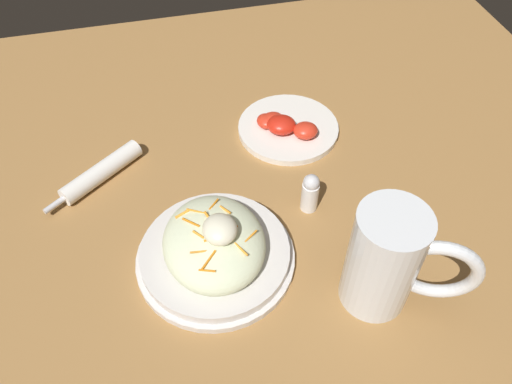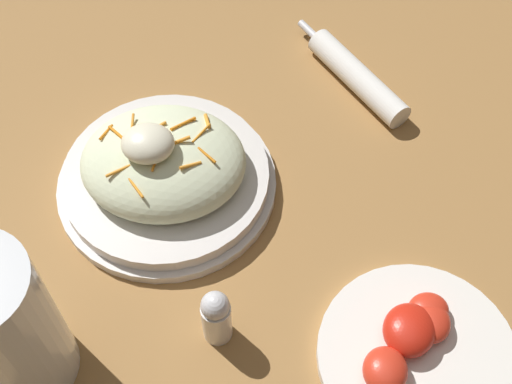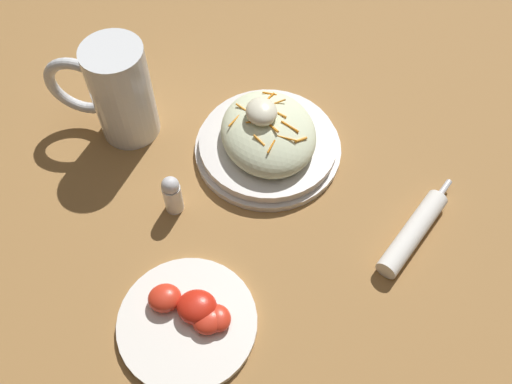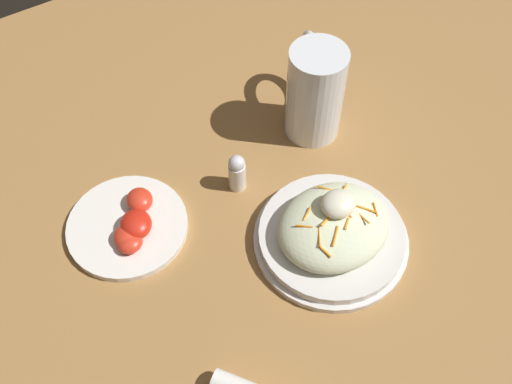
{
  "view_description": "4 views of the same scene",
  "coord_description": "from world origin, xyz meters",
  "px_view_note": "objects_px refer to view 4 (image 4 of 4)",
  "views": [
    {
      "loc": [
        -0.38,
        0.08,
        0.62
      ],
      "look_at": [
        0.08,
        -0.03,
        0.07
      ],
      "focal_mm": 35.4,
      "sensor_mm": 36.0,
      "label": 1
    },
    {
      "loc": [
        0.13,
        -0.37,
        0.6
      ],
      "look_at": [
        0.12,
        -0.02,
        0.08
      ],
      "focal_mm": 48.7,
      "sensor_mm": 36.0,
      "label": 2
    },
    {
      "loc": [
        0.54,
        -0.12,
        0.7
      ],
      "look_at": [
        0.14,
        -0.01,
        0.06
      ],
      "focal_mm": 39.53,
      "sensor_mm": 36.0,
      "label": 3
    },
    {
      "loc": [
        0.36,
        0.36,
        0.77
      ],
      "look_at": [
        0.1,
        -0.05,
        0.08
      ],
      "focal_mm": 42.06,
      "sensor_mm": 36.0,
      "label": 4
    }
  ],
  "objects_px": {
    "salad_plate": "(332,231)",
    "beer_mug": "(314,93)",
    "tomato_plate": "(130,225)",
    "salt_shaker": "(237,172)"
  },
  "relations": [
    {
      "from": "salad_plate",
      "to": "beer_mug",
      "type": "relative_size",
      "value": 1.38
    },
    {
      "from": "salad_plate",
      "to": "tomato_plate",
      "type": "xyz_separation_m",
      "value": [
        0.24,
        -0.18,
        -0.02
      ]
    },
    {
      "from": "salad_plate",
      "to": "beer_mug",
      "type": "xyz_separation_m",
      "value": [
        -0.11,
        -0.2,
        0.05
      ]
    },
    {
      "from": "tomato_plate",
      "to": "salt_shaker",
      "type": "distance_m",
      "value": 0.18
    },
    {
      "from": "tomato_plate",
      "to": "salad_plate",
      "type": "bearing_deg",
      "value": 143.94
    },
    {
      "from": "salad_plate",
      "to": "salt_shaker",
      "type": "xyz_separation_m",
      "value": [
        0.06,
        -0.16,
        0.0
      ]
    },
    {
      "from": "salad_plate",
      "to": "beer_mug",
      "type": "distance_m",
      "value": 0.23
    },
    {
      "from": "tomato_plate",
      "to": "salt_shaker",
      "type": "height_order",
      "value": "salt_shaker"
    },
    {
      "from": "tomato_plate",
      "to": "salt_shaker",
      "type": "bearing_deg",
      "value": 175.07
    },
    {
      "from": "beer_mug",
      "to": "salad_plate",
      "type": "bearing_deg",
      "value": 62.37
    }
  ]
}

